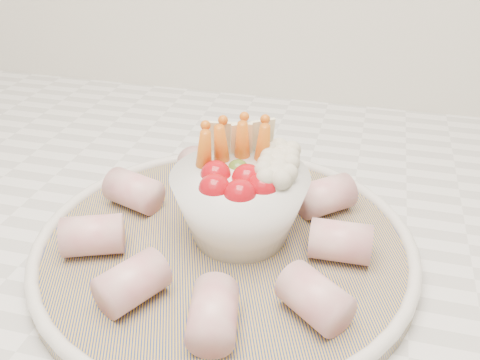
# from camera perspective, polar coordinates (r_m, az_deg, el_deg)

# --- Properties ---
(serving_platter) EXTENTS (0.45, 0.45, 0.02)m
(serving_platter) POSITION_cam_1_polar(r_m,az_deg,el_deg) (0.49, -1.62, -6.97)
(serving_platter) COLOR navy
(serving_platter) RESTS_ON kitchen_counter
(veggie_bowl) EXTENTS (0.12, 0.12, 0.10)m
(veggie_bowl) POSITION_cam_1_polar(r_m,az_deg,el_deg) (0.48, 0.23, -1.88)
(veggie_bowl) COLOR white
(veggie_bowl) RESTS_ON serving_platter
(cured_meat_rolls) EXTENTS (0.27, 0.28, 0.04)m
(cured_meat_rolls) POSITION_cam_1_polar(r_m,az_deg,el_deg) (0.48, -1.65, -4.91)
(cured_meat_rolls) COLOR #BF5764
(cured_meat_rolls) RESTS_ON serving_platter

